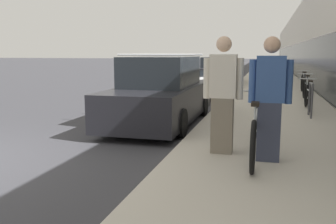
{
  "coord_description": "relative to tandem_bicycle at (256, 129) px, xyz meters",
  "views": [
    {
      "loc": [
        5.05,
        -4.37,
        1.71
      ],
      "look_at": [
        0.46,
        13.03,
        -1.14
      ],
      "focal_mm": 40.0,
      "sensor_mm": 36.0,
      "label": 1
    }
  ],
  "objects": [
    {
      "name": "cruiser_bike_middle",
      "position": [
        1.42,
        7.3,
        -0.02
      ],
      "size": [
        0.52,
        1.78,
        0.87
      ],
      "color": "black",
      "rests_on": "sidewalk_slab"
    },
    {
      "name": "person_bystander",
      "position": [
        -0.51,
        -0.11,
        0.53
      ],
      "size": [
        0.62,
        0.24,
        1.82
      ],
      "color": "#756B5B",
      "rests_on": "sidewalk_slab"
    },
    {
      "name": "cruiser_bike_nearest",
      "position": [
        1.28,
        5.07,
        -0.02
      ],
      "size": [
        0.52,
        1.69,
        0.85
      ],
      "color": "black",
      "rests_on": "sidewalk_slab"
    },
    {
      "name": "vintage_roadster_curbside",
      "position": [
        -2.31,
        8.5,
        -0.09
      ],
      "size": [
        1.78,
        4.34,
        1.02
      ],
      "color": "white",
      "rests_on": "ground"
    },
    {
      "name": "person_rider",
      "position": [
        0.19,
        -0.38,
        0.52
      ],
      "size": [
        0.61,
        0.24,
        1.8
      ],
      "color": "#33384C",
      "rests_on": "sidewalk_slab"
    },
    {
      "name": "parked_sedan_far",
      "position": [
        -2.36,
        14.07,
        0.16
      ],
      "size": [
        1.92,
        4.58,
        1.49
      ],
      "color": "black",
      "rests_on": "ground"
    },
    {
      "name": "bike_rack_hoop",
      "position": [
        1.21,
        3.81,
        0.13
      ],
      "size": [
        0.05,
        0.6,
        0.84
      ],
      "color": "#4C4C51",
      "rests_on": "sidewalk_slab"
    },
    {
      "name": "cruiser_bike_farthest",
      "position": [
        1.56,
        9.78,
        -0.02
      ],
      "size": [
        0.52,
        1.76,
        0.86
      ],
      "color": "black",
      "rests_on": "sidewalk_slab"
    },
    {
      "name": "parked_sedan_curbside",
      "position": [
        -2.32,
        2.76,
        0.2
      ],
      "size": [
        1.82,
        4.65,
        1.69
      ],
      "color": "black",
      "rests_on": "ground"
    },
    {
      "name": "tandem_bicycle",
      "position": [
        0.0,
        0.0,
        0.0
      ],
      "size": [
        0.52,
        2.91,
        0.9
      ],
      "color": "black",
      "rests_on": "sidewalk_slab"
    },
    {
      "name": "sidewalk_slab",
      "position": [
        0.38,
        19.45,
        -0.46
      ],
      "size": [
        3.36,
        70.0,
        0.15
      ],
      "color": "#BCB5A5",
      "rests_on": "ground"
    }
  ]
}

